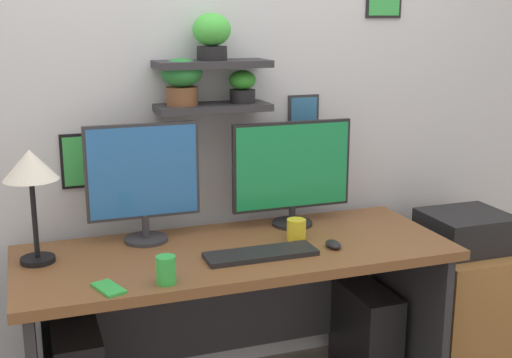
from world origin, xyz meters
TOP-DOWN VIEW (x-y plane):
  - back_wall_assembly at (-0.00, 0.44)m, footprint 4.40×0.24m
  - desk at (0.00, 0.06)m, footprint 1.74×0.68m
  - monitor_left at (-0.33, 0.22)m, footprint 0.46×0.18m
  - monitor_right at (0.33, 0.22)m, footprint 0.55×0.18m
  - keyboard at (0.06, -0.12)m, footprint 0.44×0.14m
  - computer_mouse at (0.37, -0.13)m, footprint 0.06×0.09m
  - desk_lamp at (-0.76, 0.10)m, footprint 0.20×0.20m
  - cell_phone at (-0.54, -0.25)m, footprint 0.11×0.16m
  - coffee_mug at (0.27, 0.01)m, footprint 0.08×0.08m
  - pen_cup at (-0.34, -0.26)m, footprint 0.07×0.07m
  - drawer_cabinet at (1.16, 0.07)m, footprint 0.44×0.50m
  - printer at (1.16, 0.07)m, footprint 0.38×0.34m
  - computer_tower_right at (0.66, 0.10)m, footprint 0.18×0.40m

SIDE VIEW (x-z plane):
  - computer_tower_right at x=0.66m, z-range 0.00..0.44m
  - drawer_cabinet at x=1.16m, z-range 0.00..0.59m
  - desk at x=0.00m, z-range 0.17..0.92m
  - printer at x=1.16m, z-range 0.59..0.76m
  - cell_phone at x=-0.54m, z-range 0.75..0.76m
  - keyboard at x=0.06m, z-range 0.75..0.77m
  - computer_mouse at x=0.37m, z-range 0.75..0.78m
  - coffee_mug at x=0.27m, z-range 0.75..0.84m
  - pen_cup at x=-0.34m, z-range 0.75..0.85m
  - monitor_right at x=0.33m, z-range 0.76..1.23m
  - monitor_left at x=-0.33m, z-range 0.77..1.26m
  - desk_lamp at x=-0.76m, z-range 0.88..1.32m
  - back_wall_assembly at x=0.00m, z-range 0.00..2.70m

